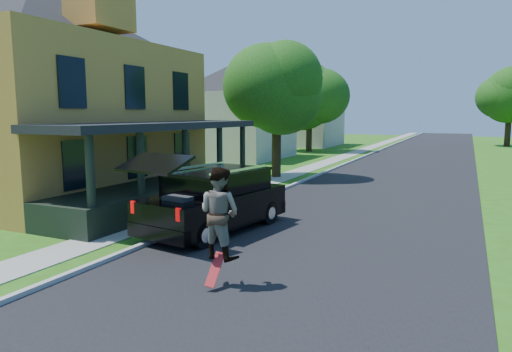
% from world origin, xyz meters
% --- Properties ---
extents(ground, '(140.00, 140.00, 0.00)m').
position_xyz_m(ground, '(0.00, 0.00, 0.00)').
color(ground, '#2E5F13').
rests_on(ground, ground).
extents(street, '(8.00, 120.00, 0.02)m').
position_xyz_m(street, '(0.00, 20.00, 0.00)').
color(street, black).
rests_on(street, ground).
extents(curb, '(0.15, 120.00, 0.12)m').
position_xyz_m(curb, '(-4.05, 20.00, 0.00)').
color(curb, '#A8A9A3').
rests_on(curb, ground).
extents(sidewalk, '(1.30, 120.00, 0.03)m').
position_xyz_m(sidewalk, '(-5.60, 20.00, 0.00)').
color(sidewalk, gray).
rests_on(sidewalk, ground).
extents(front_walk, '(6.50, 1.20, 0.03)m').
position_xyz_m(front_walk, '(-9.50, 6.00, 0.00)').
color(front_walk, gray).
rests_on(front_walk, ground).
extents(main_house, '(15.56, 15.56, 10.10)m').
position_xyz_m(main_house, '(-12.80, 5.99, 4.92)').
color(main_house, '#C9813A').
rests_on(main_house, ground).
extents(neighbor_house_mid, '(12.78, 12.78, 8.30)m').
position_xyz_m(neighbor_house_mid, '(-13.50, 24.00, 4.19)').
color(neighbor_house_mid, '#BCB6A7').
rests_on(neighbor_house_mid, ground).
extents(neighbor_house_far, '(12.78, 12.78, 8.30)m').
position_xyz_m(neighbor_house_far, '(-13.50, 40.00, 4.19)').
color(neighbor_house_far, '#BCB6A7').
rests_on(neighbor_house_far, ground).
extents(black_suv, '(2.71, 5.43, 2.42)m').
position_xyz_m(black_suv, '(-3.20, 3.58, 0.93)').
color(black_suv, black).
rests_on(black_suv, ground).
extents(skateboarder, '(0.98, 0.81, 1.82)m').
position_xyz_m(skateboarder, '(-0.94, -0.12, 1.49)').
color(skateboarder, black).
rests_on(skateboarder, ground).
extents(skateboard, '(0.20, 0.55, 0.61)m').
position_xyz_m(skateboard, '(-0.94, -0.32, 0.37)').
color(skateboard, '#B80F13').
rests_on(skateboard, ground).
extents(tree_left_mid, '(4.87, 4.85, 7.35)m').
position_xyz_m(tree_left_mid, '(-6.03, 15.13, 4.92)').
color(tree_left_mid, black).
rests_on(tree_left_mid, ground).
extents(tree_left_far, '(6.60, 6.58, 9.04)m').
position_xyz_m(tree_left_far, '(-9.96, 32.56, 5.67)').
color(tree_left_far, black).
rests_on(tree_left_far, ground).
extents(tree_right_far, '(5.95, 5.72, 8.99)m').
position_xyz_m(tree_right_far, '(7.15, 47.64, 5.98)').
color(tree_right_far, black).
rests_on(tree_right_far, ground).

